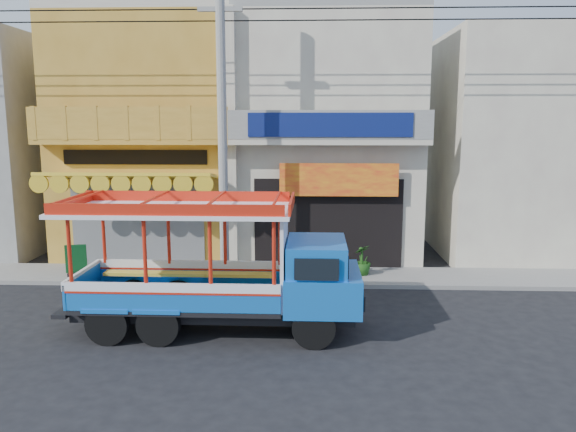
# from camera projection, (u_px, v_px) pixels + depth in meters

# --- Properties ---
(ground) EXTENTS (90.00, 90.00, 0.00)m
(ground) POSITION_uv_depth(u_px,v_px,m) (247.00, 326.00, 12.92)
(ground) COLOR black
(ground) RESTS_ON ground
(sidewalk) EXTENTS (30.00, 2.00, 0.12)m
(sidewalk) POSITION_uv_depth(u_px,v_px,m) (262.00, 276.00, 16.85)
(sidewalk) COLOR slate
(sidewalk) RESTS_ON ground
(shophouse_left) EXTENTS (6.00, 7.50, 8.24)m
(shophouse_left) POSITION_uv_depth(u_px,v_px,m) (160.00, 136.00, 20.23)
(shophouse_left) COLOR #B37F27
(shophouse_left) RESTS_ON ground
(shophouse_right) EXTENTS (6.00, 6.75, 8.24)m
(shophouse_right) POSITION_uv_depth(u_px,v_px,m) (326.00, 137.00, 20.00)
(shophouse_right) COLOR #B9AA98
(shophouse_right) RESTS_ON ground
(party_pilaster) EXTENTS (0.35, 0.30, 8.00)m
(party_pilaster) POSITION_uv_depth(u_px,v_px,m) (231.00, 143.00, 17.07)
(party_pilaster) COLOR #B9AA98
(party_pilaster) RESTS_ON ground
(filler_building_right) EXTENTS (6.00, 6.00, 7.60)m
(filler_building_right) POSITION_uv_depth(u_px,v_px,m) (524.00, 146.00, 19.81)
(filler_building_right) COLOR #B9AA98
(filler_building_right) RESTS_ON ground
(utility_pole) EXTENTS (28.00, 0.26, 9.00)m
(utility_pole) POSITION_uv_depth(u_px,v_px,m) (227.00, 107.00, 15.36)
(utility_pole) COLOR gray
(utility_pole) RESTS_ON ground
(songthaew_truck) EXTENTS (6.52, 2.25, 3.03)m
(songthaew_truck) POSITION_uv_depth(u_px,v_px,m) (236.00, 268.00, 12.34)
(songthaew_truck) COLOR black
(songthaew_truck) RESTS_ON ground
(green_sign) EXTENTS (0.61, 0.39, 0.93)m
(green_sign) POSITION_uv_depth(u_px,v_px,m) (76.00, 263.00, 16.64)
(green_sign) COLOR black
(green_sign) RESTS_ON sidewalk
(potted_plant_a) EXTENTS (1.22, 1.14, 1.09)m
(potted_plant_a) POSITION_uv_depth(u_px,v_px,m) (300.00, 259.00, 16.43)
(potted_plant_a) COLOR #1E4C15
(potted_plant_a) RESTS_ON sidewalk
(potted_plant_b) EXTENTS (0.68, 0.75, 1.12)m
(potted_plant_b) POSITION_uv_depth(u_px,v_px,m) (324.00, 259.00, 16.34)
(potted_plant_b) COLOR #1E4C15
(potted_plant_b) RESTS_ON sidewalk
(potted_plant_c) EXTENTS (0.72, 0.72, 0.91)m
(potted_plant_c) POSITION_uv_depth(u_px,v_px,m) (362.00, 260.00, 16.71)
(potted_plant_c) COLOR #1E4C15
(potted_plant_c) RESTS_ON sidewalk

